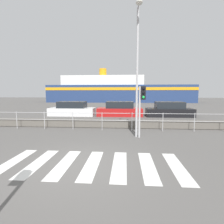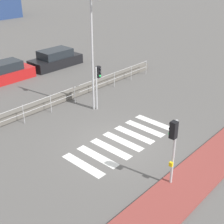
{
  "view_description": "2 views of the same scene",
  "coord_description": "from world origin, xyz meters",
  "px_view_note": "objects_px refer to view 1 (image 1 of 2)",
  "views": [
    {
      "loc": [
        1.46,
        -5.39,
        2.32
      ],
      "look_at": [
        0.88,
        2.0,
        1.5
      ],
      "focal_mm": 28.0,
      "sensor_mm": 36.0,
      "label": 1
    },
    {
      "loc": [
        -9.81,
        -8.6,
        8.2
      ],
      "look_at": [
        0.67,
        1.0,
        1.2
      ],
      "focal_mm": 50.0,
      "sensor_mm": 36.0,
      "label": 2
    }
  ],
  "objects_px": {
    "ferry_boat": "(117,91)",
    "parked_car_black": "(169,110)",
    "streetlamp": "(138,58)",
    "parked_car_red": "(120,110)",
    "traffic_light_far": "(142,100)",
    "parked_car_white": "(72,110)"
  },
  "relations": [
    {
      "from": "ferry_boat",
      "to": "parked_car_red",
      "type": "relative_size",
      "value": 7.96
    },
    {
      "from": "ferry_boat",
      "to": "parked_car_red",
      "type": "bearing_deg",
      "value": -86.26
    },
    {
      "from": "traffic_light_far",
      "to": "parked_car_white",
      "type": "xyz_separation_m",
      "value": [
        -6.28,
        8.45,
        -1.34
      ]
    },
    {
      "from": "streetlamp",
      "to": "parked_car_red",
      "type": "bearing_deg",
      "value": 97.77
    },
    {
      "from": "streetlamp",
      "to": "parked_car_red",
      "type": "xyz_separation_m",
      "value": [
        -1.15,
        8.45,
        -3.41
      ]
    },
    {
      "from": "traffic_light_far",
      "to": "parked_car_red",
      "type": "bearing_deg",
      "value": 99.44
    },
    {
      "from": "parked_car_white",
      "to": "parked_car_red",
      "type": "distance_m",
      "value": 4.87
    },
    {
      "from": "parked_car_red",
      "to": "streetlamp",
      "type": "bearing_deg",
      "value": -82.23
    },
    {
      "from": "parked_car_red",
      "to": "ferry_boat",
      "type": "bearing_deg",
      "value": 93.74
    },
    {
      "from": "streetlamp",
      "to": "parked_car_red",
      "type": "distance_m",
      "value": 9.19
    },
    {
      "from": "ferry_boat",
      "to": "parked_car_black",
      "type": "distance_m",
      "value": 27.48
    },
    {
      "from": "traffic_light_far",
      "to": "ferry_boat",
      "type": "height_order",
      "value": "ferry_boat"
    },
    {
      "from": "ferry_boat",
      "to": "parked_car_black",
      "type": "relative_size",
      "value": 7.99
    },
    {
      "from": "streetlamp",
      "to": "parked_car_black",
      "type": "relative_size",
      "value": 1.48
    },
    {
      "from": "ferry_boat",
      "to": "parked_car_white",
      "type": "xyz_separation_m",
      "value": [
        -3.14,
        -26.59,
        -2.15
      ]
    },
    {
      "from": "parked_car_white",
      "to": "parked_car_black",
      "type": "relative_size",
      "value": 1.03
    },
    {
      "from": "parked_car_red",
      "to": "parked_car_black",
      "type": "xyz_separation_m",
      "value": [
        4.86,
        0.0,
        -0.0
      ]
    },
    {
      "from": "traffic_light_far",
      "to": "parked_car_white",
      "type": "height_order",
      "value": "traffic_light_far"
    },
    {
      "from": "parked_car_white",
      "to": "streetlamp",
      "type": "bearing_deg",
      "value": -54.51
    },
    {
      "from": "parked_car_black",
      "to": "ferry_boat",
      "type": "bearing_deg",
      "value": 103.93
    },
    {
      "from": "parked_car_white",
      "to": "parked_car_red",
      "type": "xyz_separation_m",
      "value": [
        4.87,
        0.0,
        0.01
      ]
    },
    {
      "from": "traffic_light_far",
      "to": "parked_car_black",
      "type": "height_order",
      "value": "traffic_light_far"
    }
  ]
}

